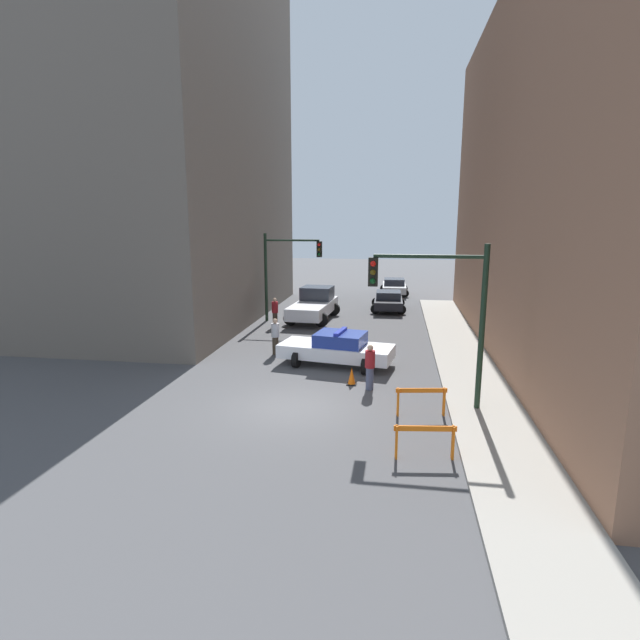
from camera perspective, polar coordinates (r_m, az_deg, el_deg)
ground_plane at (r=16.64m, az=-3.09°, el=-9.86°), size 120.00×120.00×0.00m
sidewalk_right at (r=16.57m, az=18.77°, el=-10.36°), size 2.40×44.00×0.12m
building_corner_left at (r=33.33m, az=-19.89°, el=20.46°), size 14.00×20.00×23.16m
traffic_light_near at (r=15.94m, az=14.06°, el=2.04°), size 3.64×0.35×5.20m
traffic_light_far at (r=29.41m, az=-4.15°, el=6.35°), size 3.44×0.35×5.20m
police_car at (r=20.89m, az=1.97°, el=-3.26°), size 4.95×2.87×1.52m
white_truck at (r=30.23m, az=-0.69°, el=1.76°), size 2.92×5.54×1.90m
parked_car_near at (r=33.54m, az=7.82°, el=2.24°), size 2.34×4.34×1.31m
parked_car_mid at (r=40.53m, az=8.47°, el=3.83°), size 2.33×4.33×1.31m
pedestrian_crossing at (r=22.53m, az=-5.13°, el=-1.83°), size 0.51×0.51×1.66m
pedestrian_corner at (r=28.27m, az=-5.17°, el=0.93°), size 0.50×0.50×1.66m
pedestrian_sidewalk at (r=18.02m, az=5.73°, el=-5.29°), size 0.50×0.50×1.66m
barrier_front at (r=13.33m, az=11.90°, el=-12.88°), size 1.59×0.34×0.90m
barrier_mid at (r=16.00m, az=11.49°, el=-8.61°), size 1.59×0.40×0.90m
traffic_cone at (r=18.63m, az=3.64°, el=-6.44°), size 0.36×0.36×0.66m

